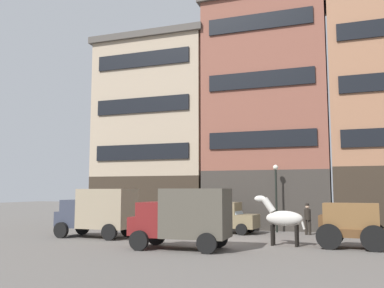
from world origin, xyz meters
name	(u,v)px	position (x,y,z in m)	size (l,w,h in m)	color
ground_plane	(221,242)	(0.00, 0.00, 0.00)	(120.00, 120.00, 0.00)	#605B56
building_far_left	(156,130)	(-7.64, 9.02, 7.18)	(9.10, 5.51, 14.26)	#33281E
building_center_left	(267,111)	(0.95, 9.02, 8.16)	(8.79, 5.51, 16.24)	#38332D
building_center_right	(384,91)	(8.59, 9.02, 8.98)	(7.20, 5.51, 17.86)	#33281E
cargo_wagon	(350,222)	(5.97, -0.34, 1.15)	(3.00, 1.71, 1.98)	brown
draft_horse	(282,218)	(3.02, -0.34, 1.27)	(2.35, 0.72, 2.30)	beige
delivery_truck_near	(98,211)	(-6.91, -0.21, 1.42)	(4.40, 2.23, 2.62)	#333847
delivery_truck_far	(183,216)	(-0.92, -2.94, 1.42)	(4.39, 2.21, 2.62)	maroon
sedan_light	(226,218)	(-0.90, 4.40, 0.91)	(3.84, 2.16, 1.83)	#7A6B4C
pedestrian_officer	(308,218)	(3.81, 4.92, 0.98)	(0.49, 0.49, 1.79)	black
streetlamp_curbside	(276,188)	(1.92, 5.81, 2.67)	(0.32, 0.32, 4.12)	black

